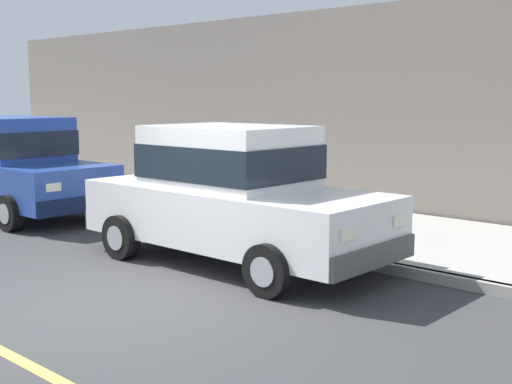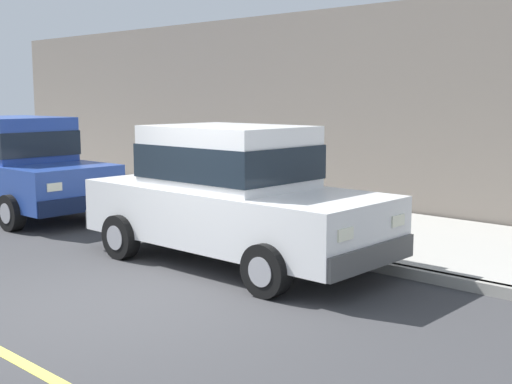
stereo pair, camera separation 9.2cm
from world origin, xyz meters
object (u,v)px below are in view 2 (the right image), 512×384
fire_hydrant (111,187)px  dog_white (285,202)px  car_blue_sedan (17,165)px  car_white_sedan (232,194)px

fire_hydrant → dog_white: bearing=-72.5°
dog_white → fire_hydrant: 3.87m
fire_hydrant → car_blue_sedan: bearing=151.2°
car_blue_sedan → car_white_sedan: bearing=-88.7°
car_white_sedan → car_blue_sedan: same height
dog_white → car_blue_sedan: bearing=121.0°
car_white_sedan → fire_hydrant: bearing=73.7°
car_blue_sedan → dog_white: size_ratio=6.28×
car_white_sedan → fire_hydrant: car_white_sedan is taller
car_white_sedan → fire_hydrant: 5.20m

